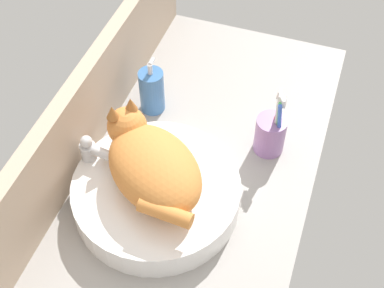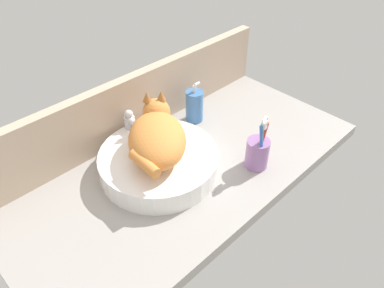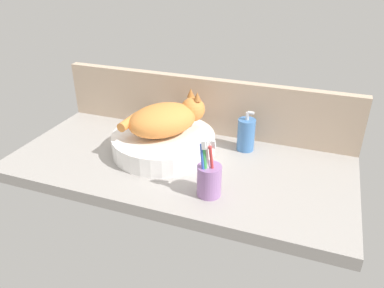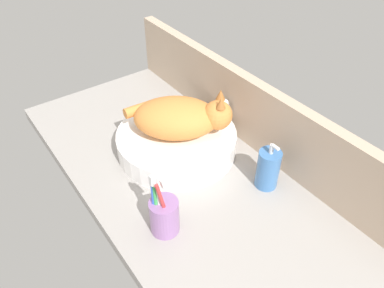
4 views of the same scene
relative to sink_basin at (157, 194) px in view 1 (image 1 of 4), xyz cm
name	(u,v)px [view 1 (image 1 of 4)]	position (x,y,z in cm)	size (l,w,h in cm)	color
ground_plane	(188,186)	(7.77, -4.46, -5.46)	(117.30, 55.65, 4.00)	#9E9993
backsplash_panel	(79,122)	(7.77, 21.56, 7.51)	(117.30, 3.60, 21.93)	tan
sink_basin	(157,194)	(0.00, 0.00, 0.00)	(36.75, 36.75, 6.92)	white
cat	(151,164)	(0.78, 1.13, 9.22)	(28.76, 30.17, 14.00)	orange
faucet	(94,158)	(2.04, 15.64, 3.84)	(4.18, 11.86, 13.60)	silver
soap_dispenser	(152,91)	(27.26, 11.89, 2.55)	(6.32, 6.32, 15.13)	#3F72B2
toothbrush_cup	(271,133)	(23.57, -19.77, 2.01)	(7.29, 7.29, 18.69)	#996BA8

